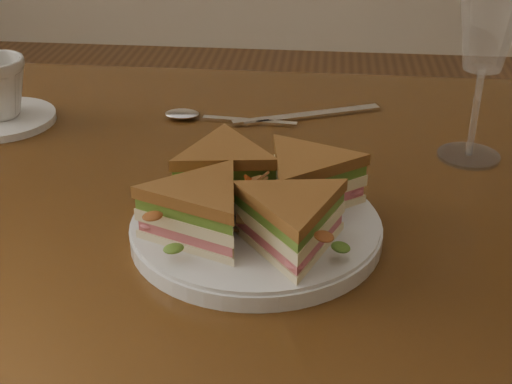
% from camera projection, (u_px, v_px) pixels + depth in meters
% --- Properties ---
extents(table, '(1.20, 0.80, 0.75)m').
position_uv_depth(table, '(235.00, 257.00, 0.86)').
color(table, '#371F0C').
rests_on(table, ground).
extents(plate, '(0.25, 0.25, 0.02)m').
position_uv_depth(plate, '(256.00, 229.00, 0.71)').
color(plate, silver).
rests_on(plate, table).
extents(sandwich_wedges, '(0.27, 0.27, 0.06)m').
position_uv_depth(sandwich_wedges, '(256.00, 197.00, 0.69)').
color(sandwich_wedges, '#F6E6B6').
rests_on(sandwich_wedges, plate).
extents(crisps_mound, '(0.09, 0.09, 0.05)m').
position_uv_depth(crisps_mound, '(256.00, 200.00, 0.69)').
color(crisps_mound, '#BD4B18').
rests_on(crisps_mound, plate).
extents(spoon, '(0.18, 0.04, 0.01)m').
position_uv_depth(spoon, '(198.00, 116.00, 0.98)').
color(spoon, silver).
rests_on(spoon, table).
extents(knife, '(0.20, 0.10, 0.00)m').
position_uv_depth(knife, '(302.00, 116.00, 0.98)').
color(knife, silver).
rests_on(knife, table).
extents(wine_glass, '(0.08, 0.08, 0.23)m').
position_uv_depth(wine_glass, '(489.00, 23.00, 0.79)').
color(wine_glass, white).
rests_on(wine_glass, table).
extents(saucer, '(0.15, 0.15, 0.01)m').
position_uv_depth(saucer, '(1.00, 119.00, 0.97)').
color(saucer, silver).
rests_on(saucer, table).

